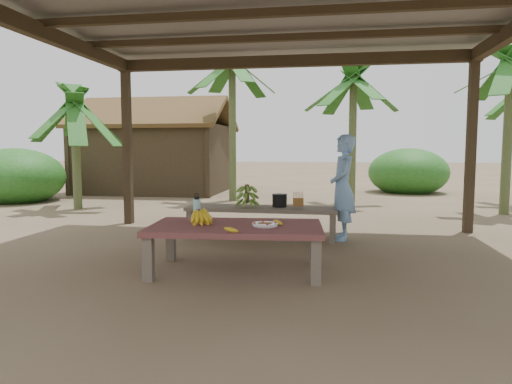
% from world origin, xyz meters
% --- Properties ---
extents(ground, '(80.00, 80.00, 0.00)m').
position_xyz_m(ground, '(0.00, 0.00, 0.00)').
color(ground, brown).
rests_on(ground, ground).
extents(pavilion, '(6.60, 5.60, 2.95)m').
position_xyz_m(pavilion, '(-0.01, -0.01, 2.78)').
color(pavilion, black).
rests_on(pavilion, ground).
extents(work_table, '(1.87, 1.14, 0.50)m').
position_xyz_m(work_table, '(-0.32, -0.50, 0.43)').
color(work_table, brown).
rests_on(work_table, ground).
extents(bench, '(2.22, 0.66, 0.45)m').
position_xyz_m(bench, '(-0.32, 1.40, 0.39)').
color(bench, brown).
rests_on(bench, ground).
extents(ripe_banana_bunch, '(0.35, 0.32, 0.17)m').
position_xyz_m(ripe_banana_bunch, '(-0.73, -0.49, 0.59)').
color(ripe_banana_bunch, yellow).
rests_on(ripe_banana_bunch, work_table).
extents(plate, '(0.27, 0.27, 0.04)m').
position_xyz_m(plate, '(-0.00, -0.53, 0.52)').
color(plate, white).
rests_on(plate, work_table).
extents(loose_banana_front, '(0.16, 0.07, 0.04)m').
position_xyz_m(loose_banana_front, '(-0.28, -0.91, 0.52)').
color(loose_banana_front, yellow).
rests_on(loose_banana_front, work_table).
extents(loose_banana_side, '(0.14, 0.15, 0.04)m').
position_xyz_m(loose_banana_side, '(0.12, -0.40, 0.52)').
color(loose_banana_side, yellow).
rests_on(loose_banana_side, work_table).
extents(water_flask, '(0.08, 0.08, 0.31)m').
position_xyz_m(water_flask, '(-0.82, -0.22, 0.63)').
color(water_flask, '#43D2C2').
rests_on(water_flask, work_table).
extents(green_banana_stalk, '(0.31, 0.31, 0.35)m').
position_xyz_m(green_banana_stalk, '(-0.54, 1.40, 0.62)').
color(green_banana_stalk, '#598C2D').
rests_on(green_banana_stalk, bench).
extents(cooking_pot, '(0.21, 0.21, 0.18)m').
position_xyz_m(cooking_pot, '(-0.06, 1.46, 0.54)').
color(cooking_pot, black).
rests_on(cooking_pot, bench).
extents(skewer_rack, '(0.18, 0.08, 0.24)m').
position_xyz_m(skewer_rack, '(0.22, 1.33, 0.57)').
color(skewer_rack, '#A57F47').
rests_on(skewer_rack, bench).
extents(woman, '(0.40, 0.57, 1.50)m').
position_xyz_m(woman, '(0.85, 1.41, 0.75)').
color(woman, '#6C97CD').
rests_on(woman, ground).
extents(hut, '(4.40, 3.43, 2.85)m').
position_xyz_m(hut, '(-4.50, 8.00, 1.10)').
color(hut, black).
rests_on(hut, ground).
extents(banana_plant_ne, '(1.80, 1.80, 3.21)m').
position_xyz_m(banana_plant_ne, '(4.10, 4.48, 2.72)').
color(banana_plant_ne, '#596638').
rests_on(banana_plant_ne, ground).
extents(banana_plant_n, '(1.80, 1.80, 3.21)m').
position_xyz_m(banana_plant_n, '(1.19, 5.93, 2.72)').
color(banana_plant_n, '#596638').
rests_on(banana_plant_n, ground).
extents(banana_plant_nw, '(1.80, 1.80, 3.70)m').
position_xyz_m(banana_plant_nw, '(-1.74, 6.07, 3.19)').
color(banana_plant_nw, '#596638').
rests_on(banana_plant_nw, ground).
extents(banana_plant_w, '(1.80, 1.80, 2.47)m').
position_xyz_m(banana_plant_w, '(-4.70, 3.89, 2.00)').
color(banana_plant_w, '#596638').
rests_on(banana_plant_w, ground).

